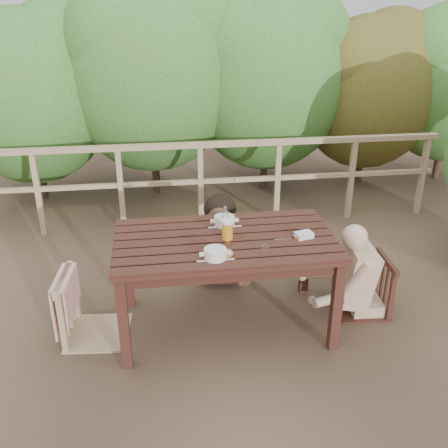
{
  "coord_description": "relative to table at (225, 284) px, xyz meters",
  "views": [
    {
      "loc": [
        -0.49,
        -3.52,
        2.55
      ],
      "look_at": [
        0.0,
        0.05,
        0.9
      ],
      "focal_mm": 41.21,
      "sensor_mm": 36.0,
      "label": 1
    }
  ],
  "objects": [
    {
      "name": "chair_left",
      "position": [
        -1.03,
        0.02,
        0.12
      ],
      "size": [
        0.55,
        0.55,
        1.02
      ],
      "primitive_type": "cube",
      "rotation": [
        0.0,
        0.0,
        1.48
      ],
      "color": "tan",
      "rests_on": "ground"
    },
    {
      "name": "butter_tub",
      "position": [
        0.61,
        -0.07,
        0.42
      ],
      "size": [
        0.15,
        0.12,
        0.06
      ],
      "primitive_type": "cube",
      "rotation": [
        0.0,
        0.0,
        0.23
      ],
      "color": "white",
      "rests_on": "table"
    },
    {
      "name": "railing",
      "position": [
        0.0,
        2.0,
        0.11
      ],
      "size": [
        5.6,
        0.1,
        1.01
      ],
      "primitive_type": "cube",
      "color": "tan",
      "rests_on": "ground"
    },
    {
      "name": "ground",
      "position": [
        0.0,
        0.0,
        -0.39
      ],
      "size": [
        60.0,
        60.0,
        0.0
      ],
      "primitive_type": "plane",
      "color": "brown",
      "rests_on": "ground"
    },
    {
      "name": "woman",
      "position": [
        0.08,
        0.89,
        0.27
      ],
      "size": [
        0.63,
        0.73,
        1.33
      ],
      "primitive_type": null,
      "rotation": [
        0.0,
        0.0,
        2.99
      ],
      "color": "black",
      "rests_on": "ground"
    },
    {
      "name": "bread_roll",
      "position": [
        -0.04,
        -0.29,
        0.43
      ],
      "size": [
        0.12,
        0.09,
        0.07
      ],
      "primitive_type": "ellipsoid",
      "color": "#A77935",
      "rests_on": "table"
    },
    {
      "name": "soup_far",
      "position": [
        0.03,
        0.24,
        0.44
      ],
      "size": [
        0.28,
        0.28,
        0.09
      ],
      "primitive_type": "cylinder",
      "color": "silver",
      "rests_on": "table"
    },
    {
      "name": "table",
      "position": [
        0.0,
        0.0,
        0.0
      ],
      "size": [
        1.7,
        0.96,
        0.79
      ],
      "primitive_type": "cube",
      "color": "#331912",
      "rests_on": "ground"
    },
    {
      "name": "soup_near",
      "position": [
        -0.11,
        -0.32,
        0.44
      ],
      "size": [
        0.27,
        0.27,
        0.09
      ],
      "primitive_type": "cylinder",
      "color": "white",
      "rests_on": "table"
    },
    {
      "name": "tumbler",
      "position": [
        0.26,
        -0.28,
        0.43
      ],
      "size": [
        0.07,
        0.07,
        0.08
      ],
      "primitive_type": "cylinder",
      "color": "silver",
      "rests_on": "table"
    },
    {
      "name": "diner_right",
      "position": [
        1.23,
        0.08,
        0.27
      ],
      "size": [
        0.69,
        0.57,
        1.32
      ],
      "primitive_type": null,
      "rotation": [
        0.0,
        0.0,
        1.51
      ],
      "color": "tan",
      "rests_on": "ground"
    },
    {
      "name": "chair_far",
      "position": [
        0.08,
        0.87,
        0.09
      ],
      "size": [
        0.54,
        0.54,
        0.96
      ],
      "primitive_type": "cube",
      "rotation": [
        0.0,
        0.0,
        -0.15
      ],
      "color": "#331912",
      "rests_on": "ground"
    },
    {
      "name": "bottle",
      "position": [
        0.01,
        0.07,
        0.52
      ],
      "size": [
        0.06,
        0.06,
        0.25
      ],
      "primitive_type": "cylinder",
      "color": "silver",
      "rests_on": "table"
    },
    {
      "name": "beer_glass",
      "position": [
        0.02,
        -0.02,
        0.48
      ],
      "size": [
        0.09,
        0.09,
        0.17
      ],
      "primitive_type": "cylinder",
      "color": "orange",
      "rests_on": "table"
    },
    {
      "name": "hedge_row",
      "position": [
        0.4,
        3.2,
        1.51
      ],
      "size": [
        6.6,
        1.6,
        3.8
      ],
      "primitive_type": null,
      "color": "#386729",
      "rests_on": "ground"
    },
    {
      "name": "chair_right",
      "position": [
        1.2,
        0.08,
        0.06
      ],
      "size": [
        0.47,
        0.47,
        0.9
      ],
      "primitive_type": "cube",
      "rotation": [
        0.0,
        0.0,
        -1.63
      ],
      "color": "#331912",
      "rests_on": "ground"
    }
  ]
}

